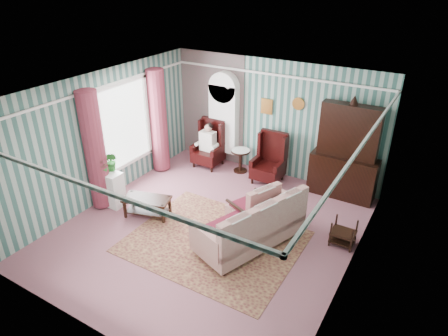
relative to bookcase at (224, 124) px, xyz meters
The scene contains 17 objects.
floor 3.34m from the bookcase, 64.58° to the right, with size 6.00×6.00×0.00m, color #8E5260.
room_shell 2.90m from the bookcase, 74.62° to the right, with size 5.53×6.02×2.91m.
bookcase is the anchor object (origin of this frame).
dresser_hutch 3.25m from the bookcase, ahead, with size 1.50×0.56×2.36m, color black.
wingback_left 0.68m from the bookcase, 122.66° to the right, with size 0.76×0.80×1.25m, color black.
wingback_right 1.63m from the bookcase, 14.57° to the right, with size 0.76×0.80×1.25m, color black.
seated_woman 0.70m from the bookcase, 122.66° to the right, with size 0.44×0.40×1.18m, color white, non-canonical shape.
round_side_table 1.07m from the bookcase, 20.27° to the right, with size 0.50×0.50×0.60m, color black.
nest_table 4.37m from the bookcase, 26.92° to the right, with size 0.45×0.38×0.54m, color black.
plant_stand 3.39m from the bookcase, 108.49° to the right, with size 0.55×0.35×0.80m, color silver.
rug 3.72m from the bookcase, 62.28° to the right, with size 3.20×2.60×0.01m, color #51231B.
sofa 3.65m from the bookcase, 51.41° to the right, with size 2.18×1.08×1.09m, color beige.
floral_armchair 3.17m from the bookcase, 48.54° to the right, with size 0.88×0.79×0.91m, color beige.
coffee_table 3.22m from the bookcase, 91.24° to the right, with size 0.99×0.48×0.43m, color black.
potted_plant_a 3.43m from the bookcase, 108.16° to the right, with size 0.36×0.31×0.40m, color #1E571B.
potted_plant_b 3.19m from the bookcase, 108.94° to the right, with size 0.25×0.20×0.45m, color #1A551B.
potted_plant_c 3.29m from the bookcase, 110.13° to the right, with size 0.20×0.20×0.36m, color #235219.
Camera 1 is at (3.69, -5.62, 4.84)m, focal length 32.00 mm.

